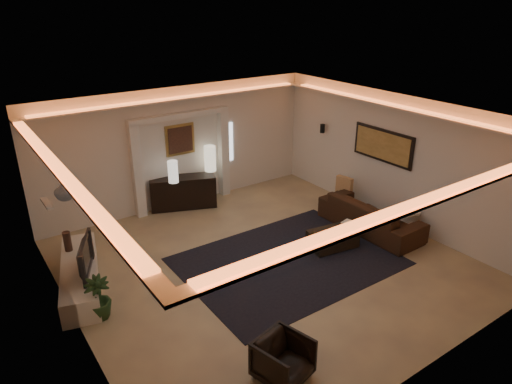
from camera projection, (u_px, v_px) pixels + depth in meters
floor at (265, 263)px, 9.01m from camera, size 7.00×7.00×0.00m
ceiling at (267, 117)px, 7.87m from camera, size 7.00×7.00×0.00m
wall_back at (180, 147)px, 11.08m from camera, size 7.00×0.00×7.00m
wall_front at (430, 286)px, 5.80m from camera, size 7.00×0.00×7.00m
wall_left at (67, 251)px, 6.60m from camera, size 0.00×7.00×7.00m
wall_right at (393, 159)px, 10.28m from camera, size 0.00×7.00×7.00m
cove_soffit at (266, 133)px, 7.98m from camera, size 7.00×7.00×0.04m
daylight_slit at (228, 142)px, 11.82m from camera, size 0.25×0.03×1.00m
area_rug at (288, 261)px, 9.06m from camera, size 4.00×3.00×0.01m
pilaster_left at (137, 172)px, 10.54m from camera, size 0.22×0.20×2.20m
pilaster_right at (224, 154)px, 11.75m from camera, size 0.22×0.20×2.20m
alcove_header at (180, 115)px, 10.69m from camera, size 2.52×0.20×0.12m
painting_frame at (180, 140)px, 10.98m from camera, size 0.74×0.04×0.74m
painting_canvas at (180, 140)px, 10.96m from camera, size 0.62×0.02×0.62m
art_panel_frame at (383, 145)px, 10.39m from camera, size 0.04×1.64×0.74m
art_panel_gold at (382, 146)px, 10.38m from camera, size 0.02×1.50×0.62m
wall_sconce at (322, 128)px, 11.79m from camera, size 0.12×0.12×0.22m
wall_niche at (47, 203)px, 7.61m from camera, size 0.10×0.55×0.04m
console at (183, 192)px, 11.24m from camera, size 1.63×1.03×0.78m
lamp_left at (173, 170)px, 10.67m from camera, size 0.25×0.25×0.52m
lamp_right at (210, 159)px, 11.39m from camera, size 0.30×0.30×0.63m
media_ledge at (80, 275)px, 8.21m from camera, size 1.19×2.45×0.44m
tv at (81, 257)px, 7.78m from camera, size 1.00×0.54×0.59m
figurine at (67, 241)px, 8.51m from camera, size 0.18×0.18×0.38m
ginger_jar at (64, 190)px, 7.64m from camera, size 0.35×0.35×0.34m
plant at (98, 298)px, 7.36m from camera, size 0.47×0.47×0.73m
sofa at (371, 215)px, 10.18m from camera, size 2.39×0.97×0.69m
throw_blanket at (406, 212)px, 9.88m from camera, size 0.57×0.50×0.05m
throw_pillow at (344, 185)px, 11.26m from camera, size 0.20×0.44×0.42m
coffee_table at (333, 239)px, 9.50m from camera, size 1.05×0.68×0.37m
bowl at (316, 235)px, 9.13m from camera, size 0.34×0.34×0.06m
magazine at (348, 221)px, 9.74m from camera, size 0.28×0.23×0.03m
armchair at (283, 360)px, 6.20m from camera, size 0.80×0.82×0.62m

